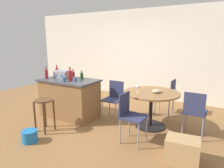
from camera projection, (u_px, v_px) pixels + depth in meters
ground_plane at (94, 120)px, 4.47m from camera, size 8.80×8.80×0.00m
back_wall at (138, 54)px, 6.25m from camera, size 8.00×0.10×2.70m
kitchen_island at (70, 98)px, 4.64m from camera, size 1.34×0.77×0.88m
wooden_stool at (44, 108)px, 3.87m from camera, size 0.34×0.34×0.64m
dining_table at (151, 100)px, 4.05m from camera, size 1.13×1.13×0.74m
folding_chair_near at (168, 94)px, 4.77m from camera, size 0.42×0.42×0.86m
folding_chair_far at (114, 97)px, 4.54m from camera, size 0.41×0.41×0.85m
folding_chair_left at (130, 114)px, 3.43m from camera, size 0.42×0.42×0.87m
folding_chair_right at (195, 111)px, 3.58m from camera, size 0.40×0.41×0.88m
toolbox at (63, 74)px, 4.71m from camera, size 0.36×0.27×0.19m
bottle_0 at (73, 75)px, 4.59m from camera, size 0.07×0.07×0.23m
bottle_1 at (57, 72)px, 4.95m from camera, size 0.08×0.08×0.28m
bottle_2 at (70, 75)px, 4.40m from camera, size 0.08×0.08×0.31m
bottle_3 at (82, 76)px, 4.58m from camera, size 0.07×0.07×0.20m
bottle_4 at (46, 74)px, 4.65m from camera, size 0.07×0.07×0.28m
cup_0 at (75, 79)px, 4.32m from camera, size 0.12×0.08×0.10m
cup_1 at (64, 79)px, 4.30m from camera, size 0.12×0.09×0.11m
wine_glass at (138, 87)px, 4.00m from camera, size 0.07×0.07×0.14m
serving_bowl at (157, 91)px, 3.96m from camera, size 0.18×0.18×0.07m
cardboard_box at (182, 150)px, 2.90m from camera, size 0.51×0.39×0.37m
plastic_bucket at (30, 136)px, 3.51m from camera, size 0.27×0.27×0.21m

